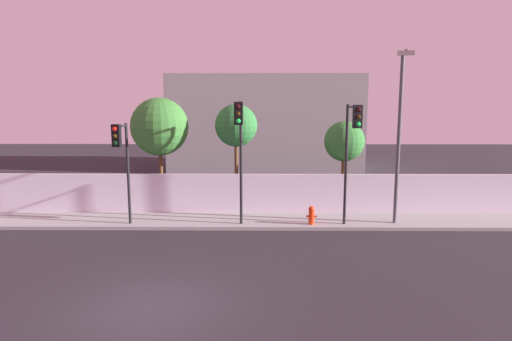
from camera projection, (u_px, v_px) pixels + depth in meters
The scene contains 12 objects.
ground_plane at pixel (150, 307), 12.37m from camera, with size 80.00×80.00×0.00m, color #272429.
sidewalk at pixel (194, 221), 20.45m from camera, with size 36.00×2.40×0.15m, color #969696.
perimeter_wall at pixel (197, 193), 21.56m from camera, with size 36.00×0.18×1.80m, color silver.
traffic_light_left at pixel (240, 137), 18.67m from camera, with size 0.35×1.22×5.16m.
traffic_light_center at pixel (122, 152), 18.85m from camera, with size 0.41×1.07×4.28m.
traffic_light_right at pixel (352, 139), 18.55m from camera, with size 0.42×1.38×5.05m.
street_lamp_curbside at pixel (400, 125), 18.95m from camera, with size 0.86×2.15×7.09m.
fire_hydrant at pixel (311, 214), 19.61m from camera, with size 0.44×0.26×0.79m.
roadside_tree_leftmost at pixel (160, 127), 21.89m from camera, with size 2.73×2.73×5.44m.
roadside_tree_midleft at pixel (236, 126), 21.86m from camera, with size 2.01×2.01×5.14m.
roadside_tree_midright at pixel (344, 142), 21.94m from camera, with size 1.91×1.91×4.34m.
low_building_distant at pixel (265, 122), 34.93m from camera, with size 13.98×6.00×6.98m, color #949494.
Camera 1 is at (2.92, -11.57, 5.65)m, focal length 32.54 mm.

